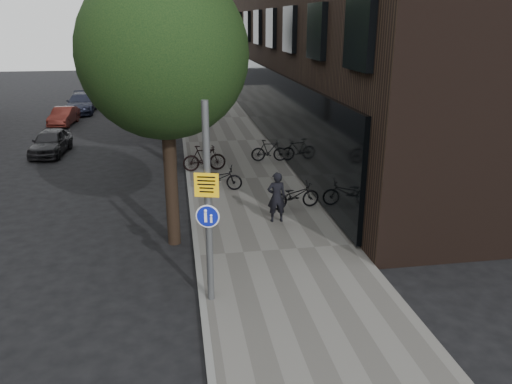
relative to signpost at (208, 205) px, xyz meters
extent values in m
plane|color=black|center=(1.80, -1.07, -2.38)|extent=(120.00, 120.00, 0.00)
cube|color=#63605B|center=(2.05, 8.93, -2.32)|extent=(4.50, 60.00, 0.12)
cube|color=slate|center=(-0.20, 8.93, -2.32)|extent=(0.15, 60.00, 0.13)
cylinder|color=black|center=(-0.80, 3.43, -0.78)|extent=(0.36, 0.36, 3.20)
sphere|color=black|center=(-0.80, 3.43, 2.92)|extent=(4.40, 4.40, 4.40)
sphere|color=black|center=(-0.40, 4.23, 1.92)|extent=(2.64, 2.64, 2.64)
cylinder|color=black|center=(-0.80, 11.93, -0.78)|extent=(0.36, 0.36, 3.20)
sphere|color=black|center=(-0.80, 11.93, 2.92)|extent=(5.00, 5.00, 5.00)
sphere|color=black|center=(-0.40, 12.73, 1.92)|extent=(3.00, 3.00, 3.00)
cylinder|color=black|center=(-0.80, 20.93, -0.78)|extent=(0.36, 0.36, 3.20)
sphere|color=black|center=(-0.80, 20.93, 2.92)|extent=(5.00, 5.00, 5.00)
sphere|color=black|center=(-0.40, 21.73, 1.92)|extent=(3.00, 3.00, 3.00)
cylinder|color=#595B5E|center=(0.00, 0.00, -0.02)|extent=(0.15, 0.15, 4.48)
cube|color=yellow|center=(0.00, 0.00, 0.48)|extent=(0.51, 0.17, 0.52)
cylinder|color=#0E1A9C|center=(0.00, 0.00, -0.22)|extent=(0.44, 0.14, 0.46)
cylinder|color=white|center=(0.00, 0.00, -0.22)|extent=(0.50, 0.16, 0.52)
imported|color=black|center=(2.37, 4.29, -1.46)|extent=(0.59, 0.38, 1.60)
imported|color=black|center=(3.21, 5.34, -1.81)|extent=(1.79, 0.84, 0.91)
imported|color=black|center=(3.47, 11.29, -1.78)|extent=(1.65, 0.60, 0.97)
imported|color=black|center=(0.89, 7.69, -1.81)|extent=(1.82, 0.98, 0.91)
imported|color=black|center=(0.51, 10.26, -1.72)|extent=(1.83, 0.61, 1.08)
imported|color=black|center=(-6.54, 14.64, -1.78)|extent=(1.63, 3.60, 1.20)
imported|color=#521C17|center=(-7.36, 22.00, -1.85)|extent=(1.44, 3.35, 1.07)
imported|color=#191D2E|center=(-6.99, 26.39, -1.73)|extent=(1.91, 4.54, 1.31)
camera|label=1|loc=(-0.59, -9.94, 3.71)|focal=35.00mm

